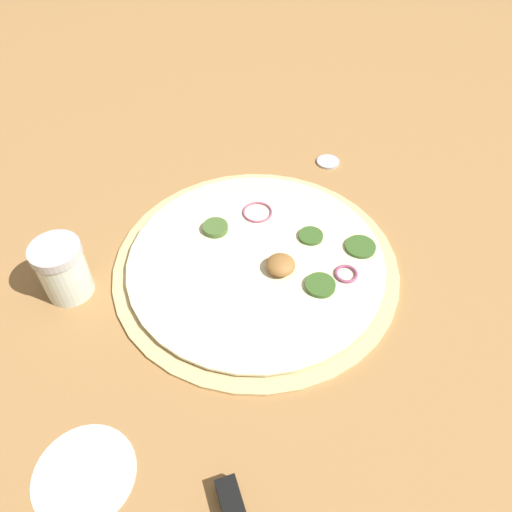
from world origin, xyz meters
The scene contains 5 objects.
ground_plane centered at (0.00, 0.00, 0.00)m, with size 3.00×3.00×0.00m, color #9E703F.
pizza centered at (0.00, 0.00, 0.01)m, with size 0.37×0.37×0.03m.
spice_jar centered at (-0.18, -0.15, 0.04)m, with size 0.06×0.06×0.08m.
loose_cap centered at (-0.01, 0.25, 0.00)m, with size 0.04×0.04×0.01m.
flour_patch centered at (-0.01, -0.31, 0.00)m, with size 0.10×0.10×0.00m.
Camera 1 is at (0.22, -0.37, 0.50)m, focal length 35.00 mm.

